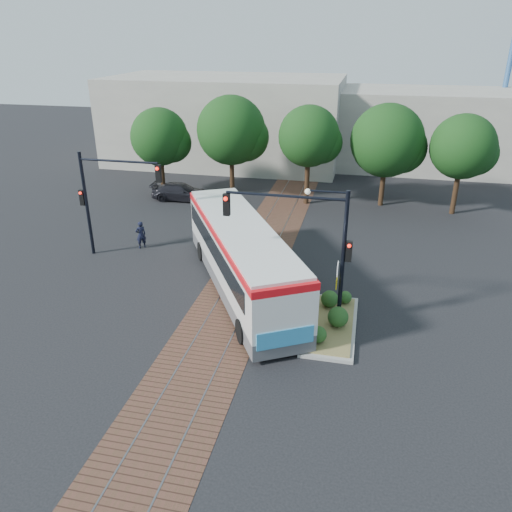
{
  "coord_description": "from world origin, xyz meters",
  "views": [
    {
      "loc": [
        5.69,
        -20.07,
        11.96
      ],
      "look_at": [
        0.69,
        2.24,
        1.6
      ],
      "focal_mm": 35.0,
      "sensor_mm": 36.0,
      "label": 1
    }
  ],
  "objects_px": {
    "officer": "(141,235)",
    "traffic_island": "(332,319)",
    "parked_car": "(181,192)",
    "signal_pole_main": "(314,236)",
    "city_bus": "(241,254)",
    "signal_pole_left": "(103,191)"
  },
  "relations": [
    {
      "from": "traffic_island",
      "to": "signal_pole_left",
      "type": "xyz_separation_m",
      "value": [
        -13.19,
        4.89,
        3.54
      ]
    },
    {
      "from": "parked_car",
      "to": "signal_pole_main",
      "type": "bearing_deg",
      "value": -145.37
    },
    {
      "from": "city_bus",
      "to": "parked_car",
      "type": "distance_m",
      "value": 15.42
    },
    {
      "from": "signal_pole_left",
      "to": "parked_car",
      "type": "distance_m",
      "value": 11.19
    },
    {
      "from": "city_bus",
      "to": "traffic_island",
      "type": "distance_m",
      "value": 5.61
    },
    {
      "from": "signal_pole_main",
      "to": "signal_pole_left",
      "type": "xyz_separation_m",
      "value": [
        -12.23,
        4.8,
        -0.29
      ]
    },
    {
      "from": "traffic_island",
      "to": "signal_pole_main",
      "type": "height_order",
      "value": "signal_pole_main"
    },
    {
      "from": "parked_car",
      "to": "city_bus",
      "type": "bearing_deg",
      "value": -151.0
    },
    {
      "from": "signal_pole_main",
      "to": "parked_car",
      "type": "distance_m",
      "value": 19.87
    },
    {
      "from": "signal_pole_left",
      "to": "officer",
      "type": "distance_m",
      "value": 3.58
    },
    {
      "from": "city_bus",
      "to": "signal_pole_main",
      "type": "xyz_separation_m",
      "value": [
        3.79,
        -2.46,
        2.25
      ]
    },
    {
      "from": "traffic_island",
      "to": "parked_car",
      "type": "distance_m",
      "value": 20.22
    },
    {
      "from": "city_bus",
      "to": "signal_pole_left",
      "type": "distance_m",
      "value": 8.98
    },
    {
      "from": "city_bus",
      "to": "signal_pole_main",
      "type": "relative_size",
      "value": 2.08
    },
    {
      "from": "officer",
      "to": "traffic_island",
      "type": "bearing_deg",
      "value": 109.76
    },
    {
      "from": "signal_pole_main",
      "to": "officer",
      "type": "height_order",
      "value": "signal_pole_main"
    },
    {
      "from": "city_bus",
      "to": "signal_pole_main",
      "type": "bearing_deg",
      "value": -62.47
    },
    {
      "from": "signal_pole_left",
      "to": "officer",
      "type": "relative_size",
      "value": 3.58
    },
    {
      "from": "traffic_island",
      "to": "parked_car",
      "type": "height_order",
      "value": "parked_car"
    },
    {
      "from": "signal_pole_main",
      "to": "signal_pole_left",
      "type": "height_order",
      "value": "signal_pole_main"
    },
    {
      "from": "officer",
      "to": "parked_car",
      "type": "height_order",
      "value": "officer"
    },
    {
      "from": "officer",
      "to": "signal_pole_left",
      "type": "bearing_deg",
      "value": 4.37
    }
  ]
}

